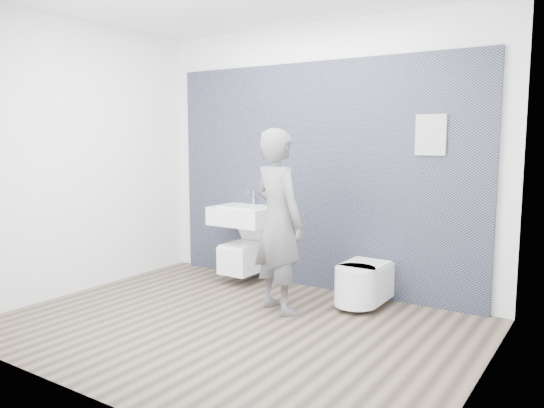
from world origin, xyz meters
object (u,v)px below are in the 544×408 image
Objects in this scene: visitor at (278,221)px; washbasin at (244,215)px; toilet_square at (244,256)px; toilet_rounded at (361,283)px.

washbasin is at bearing -14.51° from visitor.
washbasin is at bearing 90.00° from toilet_square.
washbasin is 0.47m from toilet_square.
toilet_rounded is at bearing -3.44° from toilet_square.
visitor is (-0.60, -0.53, 0.62)m from toilet_rounded.
visitor is at bearing -138.46° from toilet_rounded.
washbasin is 0.99× the size of toilet_rounded.
visitor is at bearing -35.87° from washbasin.
toilet_rounded is 1.02m from visitor.
toilet_square is at bearing 176.56° from toilet_rounded.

